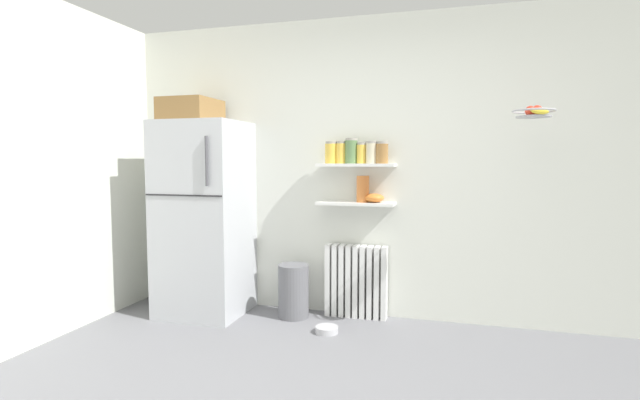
% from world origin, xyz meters
% --- Properties ---
extents(ground_plane, '(7.04, 7.04, 0.00)m').
position_xyz_m(ground_plane, '(0.00, 0.50, 0.00)').
color(ground_plane, slate).
extents(back_wall, '(7.04, 0.10, 2.60)m').
position_xyz_m(back_wall, '(0.00, 2.05, 1.30)').
color(back_wall, silver).
rests_on(back_wall, ground_plane).
extents(side_wall_left, '(0.10, 4.80, 2.60)m').
position_xyz_m(side_wall_left, '(-2.25, 0.60, 1.30)').
color(side_wall_left, silver).
rests_on(side_wall_left, ground_plane).
extents(refrigerator, '(0.72, 0.69, 1.91)m').
position_xyz_m(refrigerator, '(-1.41, 1.67, 0.90)').
color(refrigerator, '#B7BABF').
rests_on(refrigerator, ground_plane).
extents(radiator, '(0.54, 0.12, 0.63)m').
position_xyz_m(radiator, '(-0.07, 1.92, 0.32)').
color(radiator, white).
rests_on(radiator, ground_plane).
extents(wall_shelf_lower, '(0.67, 0.22, 0.02)m').
position_xyz_m(wall_shelf_lower, '(-0.07, 1.89, 1.00)').
color(wall_shelf_lower, white).
extents(wall_shelf_upper, '(0.67, 0.22, 0.02)m').
position_xyz_m(wall_shelf_upper, '(-0.07, 1.89, 1.33)').
color(wall_shelf_upper, white).
extents(storage_jar_0, '(0.11, 0.11, 0.19)m').
position_xyz_m(storage_jar_0, '(-0.29, 1.89, 1.44)').
color(storage_jar_0, yellow).
rests_on(storage_jar_0, wall_shelf_upper).
extents(storage_jar_1, '(0.09, 0.09, 0.19)m').
position_xyz_m(storage_jar_1, '(-0.20, 1.89, 1.44)').
color(storage_jar_1, yellow).
rests_on(storage_jar_1, wall_shelf_upper).
extents(storage_jar_2, '(0.11, 0.11, 0.21)m').
position_xyz_m(storage_jar_2, '(-0.12, 1.89, 1.45)').
color(storage_jar_2, '#5B7F4C').
rests_on(storage_jar_2, wall_shelf_upper).
extents(storage_jar_3, '(0.08, 0.08, 0.18)m').
position_xyz_m(storage_jar_3, '(-0.03, 1.89, 1.43)').
color(storage_jar_3, yellow).
rests_on(storage_jar_3, wall_shelf_upper).
extents(storage_jar_4, '(0.10, 0.10, 0.19)m').
position_xyz_m(storage_jar_4, '(0.06, 1.89, 1.44)').
color(storage_jar_4, beige).
rests_on(storage_jar_4, wall_shelf_upper).
extents(storage_jar_5, '(0.10, 0.10, 0.18)m').
position_xyz_m(storage_jar_5, '(0.15, 1.89, 1.43)').
color(storage_jar_5, olive).
rests_on(storage_jar_5, wall_shelf_upper).
extents(vase, '(0.11, 0.11, 0.22)m').
position_xyz_m(vase, '(-0.01, 1.89, 1.13)').
color(vase, '#CC7033').
rests_on(vase, wall_shelf_lower).
extents(shelf_bowl, '(0.17, 0.17, 0.08)m').
position_xyz_m(shelf_bowl, '(0.09, 1.89, 1.05)').
color(shelf_bowl, orange).
rests_on(shelf_bowl, wall_shelf_lower).
extents(trash_bin, '(0.27, 0.27, 0.47)m').
position_xyz_m(trash_bin, '(-0.60, 1.76, 0.23)').
color(trash_bin, slate).
rests_on(trash_bin, ground_plane).
extents(pet_food_bowl, '(0.18, 0.18, 0.05)m').
position_xyz_m(pet_food_bowl, '(-0.22, 1.47, 0.03)').
color(pet_food_bowl, '#B7B7BC').
rests_on(pet_food_bowl, ground_plane).
extents(hanging_fruit_basket, '(0.29, 0.29, 0.08)m').
position_xyz_m(hanging_fruit_basket, '(1.26, 1.54, 1.71)').
color(hanging_fruit_basket, '#B2B2B7').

